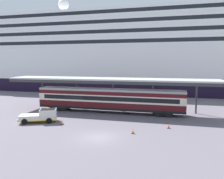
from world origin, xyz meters
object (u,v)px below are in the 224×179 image
traffic_cone_mid (169,126)px  train_carriage (109,99)px  traffic_cone_near (62,122)px  quay_bollard (44,113)px  cruise_ship (206,54)px  traffic_cone_far (133,131)px  service_truck (42,115)px

traffic_cone_mid → train_carriage: bearing=144.6°
traffic_cone_near → quay_bollard: bearing=142.6°
traffic_cone_near → traffic_cone_mid: bearing=7.1°
cruise_ship → traffic_cone_mid: size_ratio=264.61×
train_carriage → traffic_cone_mid: bearing=-35.4°
traffic_cone_far → quay_bollard: 16.30m
cruise_ship → traffic_cone_near: bearing=-119.0°
service_truck → traffic_cone_near: (3.49, -0.46, -0.70)m
cruise_ship → service_truck: (-28.45, -44.64, -9.97)m
train_carriage → traffic_cone_near: bearing=-116.2°
traffic_cone_mid → quay_bollard: size_ratio=0.65×
train_carriage → traffic_cone_mid: (10.03, -7.12, -2.01)m
train_carriage → service_truck: 11.64m
train_carriage → quay_bollard: 10.92m
traffic_cone_far → quay_bollard: (-15.35, 5.47, 0.23)m
traffic_cone_mid → traffic_cone_near: bearing=-172.9°
cruise_ship → quay_bollard: (-30.13, -41.15, -10.44)m
service_truck → traffic_cone_mid: 17.98m
cruise_ship → traffic_cone_far: bearing=-107.6°
traffic_cone_near → traffic_cone_far: size_ratio=1.00×
train_carriage → quay_bollard: (-9.56, -4.97, -1.80)m
train_carriage → cruise_ship: bearing=60.4°
train_carriage → service_truck: bearing=-133.0°
train_carriage → traffic_cone_far: (5.79, -10.43, -2.02)m
train_carriage → traffic_cone_near: 10.15m
cruise_ship → traffic_cone_mid: bearing=-103.7°
cruise_ship → quay_bollard: bearing=-126.2°
train_carriage → traffic_cone_near: train_carriage is taller
train_carriage → traffic_cone_mid: 12.46m
service_truck → traffic_cone_near: service_truck is taller
traffic_cone_mid → cruise_ship: bearing=76.3°
traffic_cone_near → quay_bollard: quay_bollard is taller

